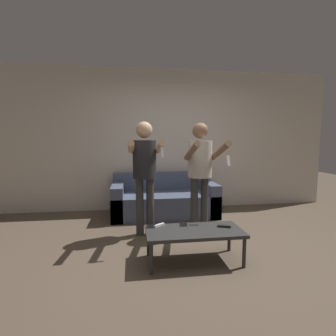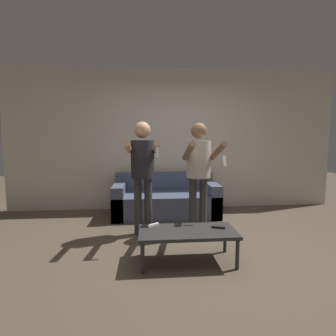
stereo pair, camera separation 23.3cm
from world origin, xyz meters
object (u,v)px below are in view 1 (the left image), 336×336
Objects in this scene: coffee_table at (194,233)px; remote_near at (224,226)px; person_standing_left at (145,165)px; remote_far at (159,225)px; couch at (164,201)px; person_standing_right at (200,164)px.

coffee_table is 0.37m from remote_near.
person_standing_left is 11.41× the size of remote_far.
remote_far is (-0.28, -1.70, 0.12)m from couch.
person_standing_left is at bearing 135.18° from remote_near.
couch is 1.72× the size of coffee_table.
couch reaches higher than remote_far.
coffee_table is 0.42m from remote_far.
coffee_table is 7.03× the size of remote_near.
remote_near is 0.75m from remote_far.
remote_near is (0.06, -0.85, -0.63)m from person_standing_right.
person_standing_right is 1.16m from remote_far.
remote_near is (0.36, 0.04, 0.05)m from coffee_table.
remote_near is at bearing -10.97° from remote_far.
person_standing_left reaches higher than remote_far.
person_standing_right reaches higher than remote_far.
coffee_table is at bearing -25.56° from remote_far.
person_standing_right is (0.40, -0.99, 0.75)m from couch.
coffee_table is at bearing -60.80° from person_standing_left.
person_standing_left is at bearing 119.20° from coffee_table.
couch is 13.09× the size of remote_far.
person_standing_right is at bearing 46.29° from remote_far.
remote_near is 1.08× the size of remote_far.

